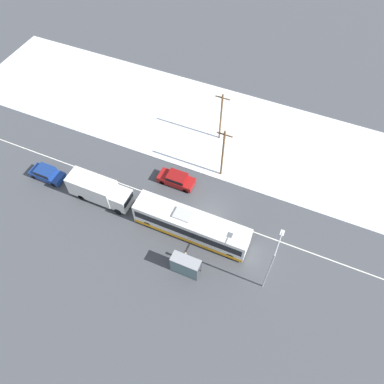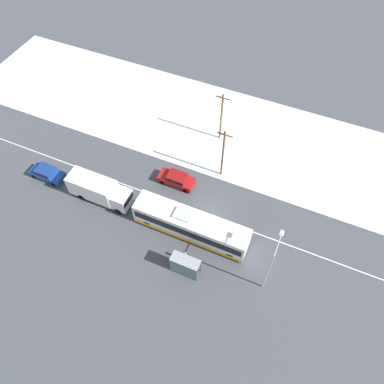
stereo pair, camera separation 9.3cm
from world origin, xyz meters
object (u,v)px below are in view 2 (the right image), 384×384
(box_truck, at_px, (99,189))
(streetlamp, at_px, (271,262))
(utility_pole_roadside, at_px, (223,153))
(city_bus, at_px, (191,225))
(parked_car_near_truck, at_px, (47,173))
(utility_pole_snowlot, at_px, (221,117))
(bus_shelter, at_px, (184,266))
(sedan_car, at_px, (177,179))
(pedestrian_at_stop, at_px, (185,256))

(box_truck, xyz_separation_m, streetlamp, (20.17, -2.16, 2.75))
(box_truck, height_order, utility_pole_roadside, utility_pole_roadside)
(utility_pole_roadside, bearing_deg, city_bus, -90.23)
(box_truck, distance_m, parked_car_near_truck, 7.47)
(box_truck, relative_size, utility_pole_roadside, 1.01)
(utility_pole_snowlot, bearing_deg, utility_pole_roadside, -67.19)
(box_truck, xyz_separation_m, bus_shelter, (12.58, -4.54, 0.03))
(sedan_car, bearing_deg, city_bus, 127.84)
(city_bus, height_order, parked_car_near_truck, city_bus)
(utility_pole_snowlot, bearing_deg, pedestrian_at_stop, -80.19)
(city_bus, xyz_separation_m, streetlamp, (8.85, -2.10, 2.81))
(utility_pole_roadside, bearing_deg, streetlamp, -51.12)
(streetlamp, xyz_separation_m, utility_pole_snowlot, (-11.14, 16.46, -0.64))
(streetlamp, xyz_separation_m, utility_pole_roadside, (-8.82, 10.93, -0.58))
(city_bus, bearing_deg, sedan_car, 127.84)
(city_bus, xyz_separation_m, pedestrian_at_stop, (0.75, -3.23, -0.49))
(city_bus, xyz_separation_m, sedan_car, (-4.27, 5.50, -0.77))
(box_truck, xyz_separation_m, pedestrian_at_stop, (12.08, -3.29, -0.56))
(pedestrian_at_stop, distance_m, bus_shelter, 1.47)
(sedan_car, bearing_deg, box_truck, 37.64)
(utility_pole_roadside, bearing_deg, bus_shelter, -84.77)
(sedan_car, relative_size, streetlamp, 0.63)
(pedestrian_at_stop, bearing_deg, parked_car_near_truck, 170.20)
(box_truck, bearing_deg, parked_car_near_truck, 179.37)
(city_bus, xyz_separation_m, utility_pole_snowlot, (-2.29, 14.36, 2.18))
(city_bus, relative_size, utility_pole_snowlot, 1.74)
(city_bus, relative_size, streetlamp, 1.82)
(bus_shelter, relative_size, utility_pole_roadside, 0.40)
(sedan_car, relative_size, bus_shelter, 1.47)
(city_bus, bearing_deg, pedestrian_at_stop, -76.87)
(pedestrian_at_stop, bearing_deg, bus_shelter, -68.25)
(box_truck, bearing_deg, utility_pole_snowlot, 57.73)
(pedestrian_at_stop, bearing_deg, box_truck, 164.78)
(bus_shelter, xyz_separation_m, utility_pole_snowlot, (-3.54, 18.84, 2.09))
(pedestrian_at_stop, distance_m, utility_pole_roadside, 12.39)
(sedan_car, bearing_deg, parked_car_near_truck, 20.31)
(parked_car_near_truck, height_order, utility_pole_snowlot, utility_pole_snowlot)
(utility_pole_roadside, height_order, utility_pole_snowlot, utility_pole_roadside)
(city_bus, bearing_deg, box_truck, 179.72)
(parked_car_near_truck, xyz_separation_m, utility_pole_snowlot, (16.46, 14.22, 2.95))
(parked_car_near_truck, bearing_deg, bus_shelter, -13.01)
(sedan_car, distance_m, bus_shelter, 11.44)
(box_truck, xyz_separation_m, utility_pole_roadside, (11.36, 8.78, 2.17))
(city_bus, height_order, utility_pole_roadside, utility_pole_roadside)
(city_bus, relative_size, box_truck, 1.70)
(pedestrian_at_stop, bearing_deg, utility_pole_roadside, 93.40)
(sedan_car, relative_size, utility_pole_roadside, 0.59)
(sedan_car, bearing_deg, utility_pole_roadside, -142.23)
(box_truck, bearing_deg, streetlamp, -6.10)
(bus_shelter, bearing_deg, pedestrian_at_stop, 111.75)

